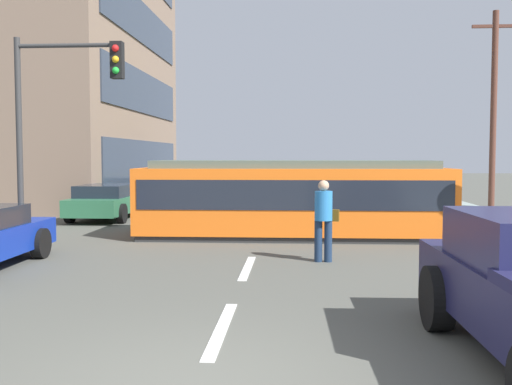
# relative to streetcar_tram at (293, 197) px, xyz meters

# --- Properties ---
(ground_plane) EXTENTS (120.00, 120.00, 0.00)m
(ground_plane) POSITION_rel_streetcar_tram_xyz_m (-0.86, -0.43, -1.06)
(ground_plane) COLOR #4F5048
(lane_stripe_1) EXTENTS (0.16, 2.40, 0.01)m
(lane_stripe_1) POSITION_rel_streetcar_tram_xyz_m (-0.86, -8.43, -1.05)
(lane_stripe_1) COLOR silver
(lane_stripe_1) RESTS_ON ground
(lane_stripe_2) EXTENTS (0.16, 2.40, 0.01)m
(lane_stripe_2) POSITION_rel_streetcar_tram_xyz_m (-0.86, -4.43, -1.05)
(lane_stripe_2) COLOR silver
(lane_stripe_2) RESTS_ON ground
(lane_stripe_3) EXTENTS (0.16, 2.40, 0.01)m
(lane_stripe_3) POSITION_rel_streetcar_tram_xyz_m (-0.86, 6.00, -1.05)
(lane_stripe_3) COLOR silver
(lane_stripe_3) RESTS_ON ground
(lane_stripe_4) EXTENTS (0.16, 2.40, 0.01)m
(lane_stripe_4) POSITION_rel_streetcar_tram_xyz_m (-0.86, 12.00, -1.05)
(lane_stripe_4) COLOR silver
(lane_stripe_4) RESTS_ON ground
(streetcar_tram) EXTENTS (8.14, 2.58, 2.04)m
(streetcar_tram) POSITION_rel_streetcar_tram_xyz_m (0.00, 0.00, 0.00)
(streetcar_tram) COLOR orange
(streetcar_tram) RESTS_ON ground
(city_bus) EXTENTS (2.68, 5.96, 1.95)m
(city_bus) POSITION_rel_streetcar_tram_xyz_m (-1.61, 8.36, 0.06)
(city_bus) COLOR gold
(city_bus) RESTS_ON ground
(pedestrian_crossing) EXTENTS (0.51, 0.36, 1.67)m
(pedestrian_crossing) POSITION_rel_streetcar_tram_xyz_m (0.64, -3.66, -0.11)
(pedestrian_crossing) COLOR #1A2C49
(pedestrian_crossing) RESTS_ON ground
(parked_sedan_far) EXTENTS (1.94, 4.13, 1.19)m
(parked_sedan_far) POSITION_rel_streetcar_tram_xyz_m (-6.35, 3.96, -0.44)
(parked_sedan_far) COLOR #2B6744
(parked_sedan_far) RESTS_ON ground
(parked_sedan_furthest) EXTENTS (2.05, 4.17, 1.19)m
(parked_sedan_furthest) POSITION_rel_streetcar_tram_xyz_m (-6.31, 10.86, -0.43)
(parked_sedan_furthest) COLOR black
(parked_sedan_furthest) RESTS_ON ground
(traffic_light_mast) EXTENTS (2.57, 0.33, 4.91)m
(traffic_light_mast) POSITION_rel_streetcar_tram_xyz_m (-5.39, -2.24, 2.37)
(traffic_light_mast) COLOR #333333
(traffic_light_mast) RESTS_ON ground
(utility_pole_mid) EXTENTS (1.80, 0.24, 7.81)m
(utility_pole_mid) POSITION_rel_streetcar_tram_xyz_m (7.83, 8.11, 3.03)
(utility_pole_mid) COLOR brown
(utility_pole_mid) RESTS_ON ground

